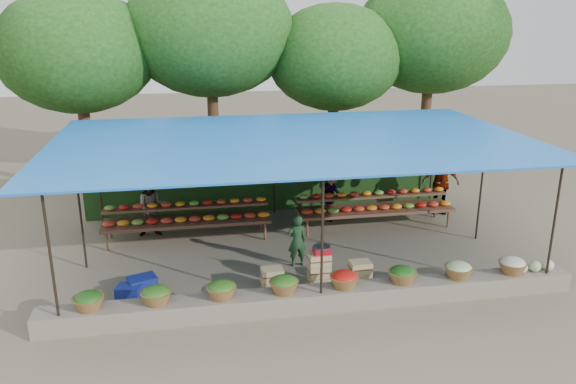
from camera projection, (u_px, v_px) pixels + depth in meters
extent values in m
plane|color=#6C604F|center=(293.00, 252.00, 13.64)|extent=(60.00, 60.00, 0.00)
cube|color=#696254|center=(319.00, 299.00, 11.00)|extent=(10.60, 0.55, 0.40)
cylinder|color=black|center=(52.00, 264.00, 9.67)|extent=(0.05, 0.05, 2.80)
cylinder|color=black|center=(322.00, 245.00, 10.49)|extent=(0.05, 0.05, 2.80)
cylinder|color=black|center=(553.00, 228.00, 11.31)|extent=(0.05, 0.05, 2.80)
cylinder|color=black|center=(80.00, 210.00, 12.39)|extent=(0.05, 0.05, 2.80)
cylinder|color=black|center=(481.00, 187.00, 14.03)|extent=(0.05, 0.05, 2.80)
cylinder|color=black|center=(98.00, 174.00, 15.11)|extent=(0.05, 0.05, 2.80)
cylinder|color=black|center=(274.00, 166.00, 15.93)|extent=(0.05, 0.05, 2.80)
cylinder|color=black|center=(432.00, 159.00, 16.75)|extent=(0.05, 0.05, 2.80)
cube|color=blue|center=(293.00, 139.00, 12.79)|extent=(10.80, 6.60, 0.04)
cube|color=blue|center=(312.00, 170.00, 10.97)|extent=(10.80, 2.19, 0.26)
cube|color=blue|center=(279.00, 130.00, 14.72)|extent=(10.80, 2.19, 0.26)
cylinder|color=gray|center=(283.00, 158.00, 14.34)|extent=(9.60, 0.01, 0.01)
ellipsoid|color=gold|center=(101.00, 177.00, 13.66)|extent=(0.23, 0.17, 0.30)
ellipsoid|color=gold|center=(121.00, 176.00, 13.74)|extent=(0.23, 0.17, 0.30)
ellipsoid|color=gold|center=(141.00, 175.00, 13.82)|extent=(0.23, 0.17, 0.30)
ellipsoid|color=gold|center=(161.00, 174.00, 13.90)|extent=(0.23, 0.17, 0.30)
ellipsoid|color=gold|center=(180.00, 173.00, 13.98)|extent=(0.23, 0.17, 0.30)
ellipsoid|color=gold|center=(199.00, 172.00, 14.06)|extent=(0.23, 0.17, 0.30)
ellipsoid|color=gold|center=(218.00, 171.00, 14.14)|extent=(0.23, 0.17, 0.30)
ellipsoid|color=gold|center=(237.00, 170.00, 14.22)|extent=(0.23, 0.17, 0.30)
ellipsoid|color=gold|center=(255.00, 170.00, 14.30)|extent=(0.23, 0.17, 0.30)
ellipsoid|color=gold|center=(274.00, 169.00, 14.38)|extent=(0.23, 0.17, 0.30)
ellipsoid|color=gold|center=(292.00, 168.00, 14.46)|extent=(0.23, 0.17, 0.30)
ellipsoid|color=gold|center=(310.00, 167.00, 14.54)|extent=(0.23, 0.17, 0.30)
ellipsoid|color=gold|center=(328.00, 166.00, 14.63)|extent=(0.23, 0.17, 0.30)
ellipsoid|color=gold|center=(345.00, 165.00, 14.71)|extent=(0.23, 0.17, 0.30)
ellipsoid|color=gold|center=(362.00, 164.00, 14.79)|extent=(0.23, 0.17, 0.30)
ellipsoid|color=gold|center=(380.00, 164.00, 14.87)|extent=(0.23, 0.17, 0.30)
ellipsoid|color=gold|center=(397.00, 163.00, 14.95)|extent=(0.23, 0.17, 0.30)
ellipsoid|color=gold|center=(413.00, 162.00, 15.03)|extent=(0.23, 0.17, 0.30)
ellipsoid|color=gold|center=(430.00, 161.00, 15.11)|extent=(0.23, 0.17, 0.30)
ellipsoid|color=gold|center=(446.00, 160.00, 15.19)|extent=(0.23, 0.17, 0.30)
ellipsoid|color=#205416|center=(88.00, 298.00, 10.14)|extent=(0.52, 0.52, 0.23)
ellipsoid|color=#2F651A|center=(156.00, 293.00, 10.34)|extent=(0.52, 0.52, 0.23)
ellipsoid|color=#2F651A|center=(221.00, 287.00, 10.55)|extent=(0.52, 0.52, 0.23)
ellipsoid|color=#2F651A|center=(284.00, 282.00, 10.75)|extent=(0.52, 0.52, 0.23)
ellipsoid|color=#B6180F|center=(344.00, 277.00, 10.96)|extent=(0.52, 0.52, 0.23)
ellipsoid|color=#205416|center=(403.00, 272.00, 11.16)|extent=(0.52, 0.52, 0.23)
ellipsoid|color=#9BC47A|center=(459.00, 268.00, 11.36)|extent=(0.52, 0.52, 0.23)
ellipsoid|color=beige|center=(513.00, 263.00, 11.57)|extent=(0.52, 0.52, 0.23)
cube|color=#1E4017|center=(273.00, 169.00, 16.21)|extent=(10.60, 0.06, 2.50)
cylinder|color=#3A2A15|center=(86.00, 133.00, 17.54)|extent=(0.36, 0.36, 3.97)
ellipsoid|color=#11330E|center=(77.00, 51.00, 16.79)|extent=(4.77, 4.77, 3.69)
cylinder|color=#3A2A15|center=(213.00, 118.00, 18.52)|extent=(0.36, 0.36, 4.48)
ellipsoid|color=#11330E|center=(210.00, 30.00, 17.67)|extent=(5.39, 5.39, 4.17)
cylinder|color=#3A2A15|center=(333.00, 127.00, 19.03)|extent=(0.36, 0.36, 3.71)
ellipsoid|color=#11330E|center=(334.00, 57.00, 18.33)|extent=(4.47, 4.47, 3.45)
cylinder|color=#3A2A15|center=(426.00, 113.00, 19.91)|extent=(0.36, 0.36, 4.35)
ellipsoid|color=#11330E|center=(432.00, 34.00, 19.09)|extent=(5.24, 5.24, 4.05)
cube|color=#553422|center=(187.00, 221.00, 14.28)|extent=(4.20, 0.95, 0.08)
cube|color=#553422|center=(186.00, 207.00, 14.47)|extent=(4.20, 0.35, 0.06)
cylinder|color=#553422|center=(107.00, 241.00, 13.65)|extent=(0.06, 0.06, 0.50)
cylinder|color=#553422|center=(265.00, 231.00, 14.31)|extent=(0.06, 0.06, 0.50)
cylinder|color=#553422|center=(110.00, 229.00, 14.40)|extent=(0.06, 0.06, 0.50)
cylinder|color=#553422|center=(261.00, 220.00, 15.06)|extent=(0.06, 0.06, 0.50)
ellipsoid|color=red|center=(109.00, 224.00, 13.78)|extent=(0.31, 0.26, 0.13)
ellipsoid|color=#6AA031|center=(110.00, 208.00, 14.12)|extent=(0.26, 0.22, 0.12)
ellipsoid|color=orange|center=(123.00, 223.00, 13.84)|extent=(0.31, 0.26, 0.13)
ellipsoid|color=#B6180F|center=(124.00, 207.00, 14.18)|extent=(0.26, 0.22, 0.12)
ellipsoid|color=#6AA031|center=(138.00, 222.00, 13.90)|extent=(0.31, 0.26, 0.13)
ellipsoid|color=red|center=(138.00, 206.00, 14.24)|extent=(0.26, 0.22, 0.12)
ellipsoid|color=#B6180F|center=(152.00, 221.00, 13.96)|extent=(0.31, 0.26, 0.13)
ellipsoid|color=orange|center=(152.00, 205.00, 14.30)|extent=(0.26, 0.22, 0.12)
ellipsoid|color=red|center=(167.00, 220.00, 14.02)|extent=(0.31, 0.26, 0.13)
ellipsoid|color=red|center=(166.00, 205.00, 14.36)|extent=(0.26, 0.22, 0.12)
ellipsoid|color=orange|center=(181.00, 220.00, 14.08)|extent=(0.31, 0.26, 0.13)
ellipsoid|color=orange|center=(180.00, 204.00, 14.42)|extent=(0.26, 0.22, 0.12)
ellipsoid|color=red|center=(195.00, 219.00, 14.14)|extent=(0.31, 0.26, 0.13)
ellipsoid|color=#6AA031|center=(194.00, 203.00, 14.48)|extent=(0.26, 0.22, 0.12)
ellipsoid|color=orange|center=(209.00, 218.00, 14.20)|extent=(0.31, 0.26, 0.13)
ellipsoid|color=#B6180F|center=(208.00, 202.00, 14.54)|extent=(0.26, 0.22, 0.12)
ellipsoid|color=#6AA031|center=(223.00, 217.00, 14.26)|extent=(0.31, 0.26, 0.13)
ellipsoid|color=red|center=(221.00, 201.00, 14.60)|extent=(0.26, 0.22, 0.12)
ellipsoid|color=#B6180F|center=(236.00, 216.00, 14.32)|extent=(0.31, 0.26, 0.13)
ellipsoid|color=orange|center=(235.00, 201.00, 14.66)|extent=(0.26, 0.22, 0.12)
ellipsoid|color=red|center=(250.00, 215.00, 14.38)|extent=(0.31, 0.26, 0.13)
ellipsoid|color=red|center=(248.00, 200.00, 14.72)|extent=(0.26, 0.22, 0.12)
ellipsoid|color=orange|center=(264.00, 214.00, 14.44)|extent=(0.31, 0.26, 0.13)
ellipsoid|color=orange|center=(261.00, 199.00, 14.78)|extent=(0.26, 0.22, 0.12)
cube|color=#553422|center=(375.00, 209.00, 15.13)|extent=(4.20, 0.95, 0.08)
cube|color=#553422|center=(372.00, 196.00, 15.33)|extent=(4.20, 0.35, 0.06)
cylinder|color=#553422|center=(307.00, 228.00, 14.50)|extent=(0.06, 0.06, 0.50)
cylinder|color=#553422|center=(448.00, 218.00, 15.16)|extent=(0.06, 0.06, 0.50)
cylinder|color=#553422|center=(301.00, 217.00, 15.25)|extent=(0.06, 0.06, 0.50)
cylinder|color=#553422|center=(436.00, 209.00, 15.91)|extent=(0.06, 0.06, 0.50)
ellipsoid|color=red|center=(307.00, 212.00, 14.64)|extent=(0.31, 0.26, 0.13)
ellipsoid|color=#6AA031|center=(304.00, 197.00, 14.98)|extent=(0.26, 0.22, 0.12)
ellipsoid|color=orange|center=(320.00, 211.00, 14.70)|extent=(0.31, 0.26, 0.13)
ellipsoid|color=#B6180F|center=(317.00, 196.00, 15.04)|extent=(0.26, 0.22, 0.12)
ellipsoid|color=#6AA031|center=(333.00, 210.00, 14.76)|extent=(0.31, 0.26, 0.13)
ellipsoid|color=red|center=(329.00, 195.00, 15.10)|extent=(0.26, 0.22, 0.12)
ellipsoid|color=#B6180F|center=(346.00, 209.00, 14.81)|extent=(0.31, 0.26, 0.13)
ellipsoid|color=orange|center=(342.00, 195.00, 15.16)|extent=(0.26, 0.22, 0.12)
ellipsoid|color=red|center=(359.00, 209.00, 14.87)|extent=(0.31, 0.26, 0.13)
ellipsoid|color=red|center=(354.00, 194.00, 15.21)|extent=(0.26, 0.22, 0.12)
ellipsoid|color=orange|center=(371.00, 208.00, 14.93)|extent=(0.31, 0.26, 0.13)
ellipsoid|color=orange|center=(367.00, 193.00, 15.27)|extent=(0.26, 0.22, 0.12)
ellipsoid|color=red|center=(384.00, 207.00, 14.99)|extent=(0.31, 0.26, 0.13)
ellipsoid|color=#6AA031|center=(379.00, 192.00, 15.33)|extent=(0.26, 0.22, 0.12)
ellipsoid|color=orange|center=(396.00, 206.00, 15.05)|extent=(0.31, 0.26, 0.13)
ellipsoid|color=#B6180F|center=(391.00, 192.00, 15.39)|extent=(0.26, 0.22, 0.12)
ellipsoid|color=#6AA031|center=(409.00, 206.00, 15.11)|extent=(0.31, 0.26, 0.13)
ellipsoid|color=red|center=(403.00, 191.00, 15.45)|extent=(0.26, 0.22, 0.12)
ellipsoid|color=#B6180F|center=(421.00, 205.00, 15.17)|extent=(0.31, 0.26, 0.13)
ellipsoid|color=orange|center=(415.00, 190.00, 15.51)|extent=(0.26, 0.22, 0.12)
ellipsoid|color=red|center=(433.00, 204.00, 15.23)|extent=(0.31, 0.26, 0.13)
ellipsoid|color=red|center=(427.00, 190.00, 15.57)|extent=(0.26, 0.22, 0.12)
ellipsoid|color=orange|center=(445.00, 203.00, 15.29)|extent=(0.31, 0.26, 0.13)
ellipsoid|color=orange|center=(439.00, 189.00, 15.63)|extent=(0.26, 0.22, 0.12)
cube|color=tan|center=(272.00, 285.00, 11.69)|extent=(0.46, 0.35, 0.25)
cube|color=tan|center=(272.00, 274.00, 11.61)|extent=(0.46, 0.35, 0.25)
cube|color=tan|center=(319.00, 281.00, 11.86)|extent=(0.46, 0.35, 0.25)
cube|color=tan|center=(319.00, 270.00, 11.78)|extent=(0.46, 0.35, 0.25)
cube|color=tan|center=(319.00, 259.00, 11.70)|extent=(0.46, 0.35, 0.25)
cube|color=tan|center=(360.00, 278.00, 12.02)|extent=(0.46, 0.35, 0.25)
cube|color=tan|center=(360.00, 267.00, 11.94)|extent=(0.46, 0.35, 0.25)
cube|color=red|center=(322.00, 250.00, 11.65)|extent=(0.33, 0.29, 0.13)
cylinder|color=gray|center=(322.00, 247.00, 11.63)|extent=(0.35, 0.35, 0.03)
cylinder|color=gray|center=(322.00, 242.00, 11.60)|extent=(0.03, 0.03, 0.24)
imported|color=#1A3A1F|center=(297.00, 241.00, 12.73)|extent=(0.47, 0.34, 1.22)
imported|color=slate|center=(152.00, 207.00, 14.45)|extent=(0.78, 0.62, 1.55)
imported|color=slate|center=(331.00, 194.00, 15.53)|extent=(1.13, 1.07, 1.53)
imported|color=slate|center=(440.00, 183.00, 16.10)|extent=(1.13, 0.63, 1.81)
cube|color=navy|center=(129.00, 292.00, 11.35)|extent=(0.57, 0.48, 0.29)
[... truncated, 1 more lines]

